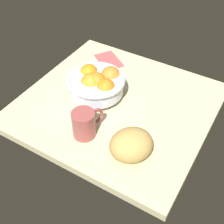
{
  "coord_description": "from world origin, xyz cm",
  "views": [
    {
      "loc": [
        -41.85,
        73.7,
        76.5
      ],
      "look_at": [
        -3.69,
        9.78,
        5.0
      ],
      "focal_mm": 48.51,
      "sensor_mm": 36.0,
      "label": 1
    }
  ],
  "objects": [
    {
      "name": "fruit_bowl",
      "position": [
        8.67,
        0.0,
        5.91
      ],
      "size": [
        21.97,
        21.97,
        10.58
      ],
      "color": "silver",
      "rests_on": "ground"
    },
    {
      "name": "ground_plane",
      "position": [
        0.0,
        0.0,
        -1.5
      ],
      "size": [
        68.72,
        65.41,
        3.0
      ],
      "primitive_type": "cube",
      "color": "#C8BF8E"
    },
    {
      "name": "mug",
      "position": [
        1.25,
        18.99,
        4.89
      ],
      "size": [
        7.81,
        12.03,
        9.78
      ],
      "color": "#974643",
      "rests_on": "ground"
    },
    {
      "name": "bread_loaf",
      "position": [
        -16.13,
        19.02,
        4.7
      ],
      "size": [
        17.82,
        18.4,
        9.4
      ],
      "primitive_type": "ellipsoid",
      "rotation": [
        0.0,
        0.0,
        4.17
      ],
      "color": "tan",
      "rests_on": "ground"
    },
    {
      "name": "napkin_folded",
      "position": [
        17.0,
        -22.12,
        0.41
      ],
      "size": [
        15.99,
        14.66,
        0.81
      ],
      "primitive_type": "cube",
      "rotation": [
        0.0,
        0.0,
        -0.59
      ],
      "color": "#AF4C4E",
      "rests_on": "ground"
    }
  ]
}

